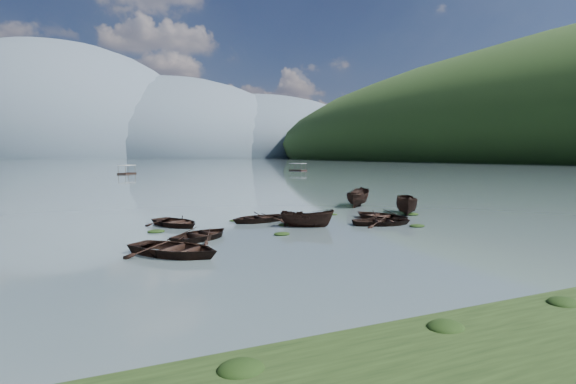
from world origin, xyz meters
name	(u,v)px	position (x,y,z in m)	size (l,w,h in m)	color
ground_plane	(373,242)	(0.00, 0.00, 0.00)	(2400.00, 2400.00, 0.00)	#4C5C60
haze_mtn_b	(58,158)	(-60.00, 900.00, 0.00)	(520.00, 520.00, 340.00)	#475666
haze_mtn_c	(170,158)	(140.00, 900.00, 0.00)	(520.00, 520.00, 260.00)	#475666
haze_mtn_d	(254,158)	(320.00, 900.00, 0.00)	(520.00, 520.00, 220.00)	#475666
rowboat_0	(175,255)	(-11.10, 1.19, 0.00)	(3.62, 5.07, 1.05)	black
rowboat_1	(203,239)	(-8.76, 5.03, 0.00)	(3.06, 4.29, 0.89)	black
rowboat_2	(307,227)	(-1.04, 6.45, 0.00)	(1.41, 3.76, 1.45)	black
rowboat_3	(379,220)	(5.67, 7.38, 0.00)	(3.38, 4.73, 0.98)	black
rowboat_4	(382,225)	(4.29, 5.03, 0.00)	(3.03, 4.24, 0.88)	black
rowboat_5	(407,214)	(9.79, 9.08, 0.00)	(1.79, 4.76, 1.84)	black
rowboat_6	(176,226)	(-9.34, 10.63, 0.00)	(3.18, 4.46, 0.92)	black
rowboat_7	(259,222)	(-3.27, 10.16, 0.00)	(3.20, 4.48, 0.93)	black
rowboat_8	(358,206)	(9.32, 15.97, 0.00)	(1.87, 4.96, 1.92)	black
weed_clump_0	(282,235)	(-3.90, 4.31, 0.00)	(1.07, 0.87, 0.23)	black
weed_clump_1	(286,225)	(-2.13, 7.68, 0.00)	(1.09, 0.87, 0.24)	black
weed_clump_2	(417,227)	(6.01, 3.33, 0.00)	(1.14, 0.91, 0.25)	black
weed_clump_3	(333,215)	(3.80, 11.22, 0.00)	(0.78, 0.66, 0.17)	black
weed_clump_4	(394,221)	(6.11, 6.04, 0.00)	(1.02, 0.81, 0.21)	black
weed_clump_5	(156,232)	(-10.98, 8.54, 0.00)	(1.12, 0.90, 0.24)	black
weed_clump_6	(235,221)	(-4.79, 11.26, 0.00)	(0.87, 0.72, 0.18)	black
weed_clump_7	(412,215)	(9.75, 8.41, 0.00)	(1.24, 1.00, 0.27)	black
pontoon_centre	(127,174)	(-5.03, 105.15, 0.00)	(2.49, 5.98, 2.29)	black
pontoon_right	(298,171)	(47.69, 109.93, 0.00)	(2.51, 6.03, 2.31)	black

